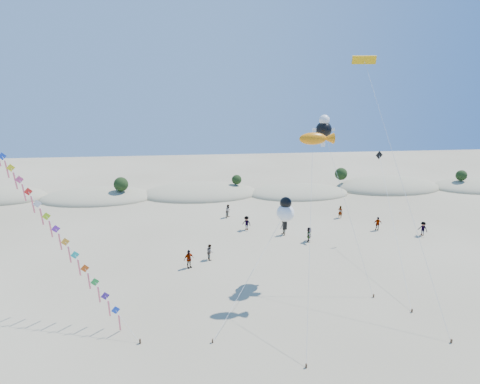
# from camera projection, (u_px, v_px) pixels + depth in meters

# --- Properties ---
(dune_ridge) EXTENTS (145.30, 11.49, 5.57)m
(dune_ridge) POSITION_uv_depth(u_px,v_px,m) (206.00, 194.00, 64.95)
(dune_ridge) COLOR gray
(dune_ridge) RESTS_ON ground
(kite_train) EXTENTS (21.70, 16.70, 22.87)m
(kite_train) POSITION_uv_depth(u_px,v_px,m) (3.00, 159.00, 32.59)
(kite_train) COLOR #3F2D1E
(kite_train) RESTS_ON ground
(fish_kite) EXTENTS (4.46, 10.89, 13.95)m
(fish_kite) POSITION_uv_depth(u_px,v_px,m) (317.00, 139.00, 32.58)
(fish_kite) COLOR #3F2D1E
(fish_kite) RESTS_ON ground
(cartoon_kite_low) EXTENTS (7.90, 10.03, 7.92)m
(cartoon_kite_low) POSITION_uv_depth(u_px,v_px,m) (285.00, 211.00, 36.24)
(cartoon_kite_low) COLOR #3F2D1E
(cartoon_kite_low) RESTS_ON ground
(cartoon_kite_high) EXTENTS (4.61, 6.07, 15.09)m
(cartoon_kite_high) POSITION_uv_depth(u_px,v_px,m) (324.00, 128.00, 35.38)
(cartoon_kite_high) COLOR #3F2D1E
(cartoon_kite_high) RESTS_ON ground
(parafoil_kite) EXTENTS (3.61, 14.33, 20.15)m
(parafoil_kite) POSITION_uv_depth(u_px,v_px,m) (366.00, 65.00, 35.95)
(parafoil_kite) COLOR #3F2D1E
(parafoil_kite) RESTS_ON ground
(dark_kite) EXTENTS (3.96, 15.99, 10.32)m
(dark_kite) POSITION_uv_depth(u_px,v_px,m) (387.00, 192.00, 41.18)
(dark_kite) COLOR #3F2D1E
(dark_kite) RESTS_ON ground
(beachgoers) EXTENTS (28.82, 15.57, 1.89)m
(beachgoers) POSITION_uv_depth(u_px,v_px,m) (290.00, 230.00, 47.47)
(beachgoers) COLOR slate
(beachgoers) RESTS_ON ground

